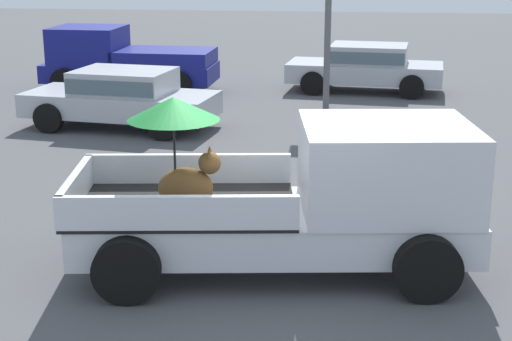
{
  "coord_description": "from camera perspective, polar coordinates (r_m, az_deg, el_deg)",
  "views": [
    {
      "loc": [
        0.94,
        -9.34,
        4.04
      ],
      "look_at": [
        -0.33,
        0.7,
        1.1
      ],
      "focal_mm": 54.88,
      "sensor_mm": 36.0,
      "label": 1
    }
  ],
  "objects": [
    {
      "name": "parked_sedan_far",
      "position": [
        17.99,
        -9.73,
        5.41
      ],
      "size": [
        4.5,
        2.41,
        1.33
      ],
      "rotation": [
        0.0,
        0.0,
        3.01
      ],
      "color": "black",
      "rests_on": "ground"
    },
    {
      "name": "parked_sedan_near",
      "position": [
        22.44,
        8.05,
        7.59
      ],
      "size": [
        4.45,
        2.3,
        1.33
      ],
      "rotation": [
        0.0,
        0.0,
        3.04
      ],
      "color": "black",
      "rests_on": "ground"
    },
    {
      "name": "pickup_truck_main",
      "position": [
        9.9,
        3.94,
        -1.95
      ],
      "size": [
        5.26,
        2.81,
        2.28
      ],
      "rotation": [
        0.0,
        0.0,
        0.14
      ],
      "color": "black",
      "rests_on": "ground"
    },
    {
      "name": "pickup_truck_red",
      "position": [
        22.6,
        -9.67,
        7.92
      ],
      "size": [
        4.84,
        2.24,
        1.8
      ],
      "rotation": [
        0.0,
        0.0,
        3.12
      ],
      "color": "black",
      "rests_on": "ground"
    },
    {
      "name": "ground_plane",
      "position": [
        10.22,
        1.33,
        -7.08
      ],
      "size": [
        80.0,
        80.0,
        0.0
      ],
      "primitive_type": "plane",
      "color": "#4C4C4F"
    }
  ]
}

